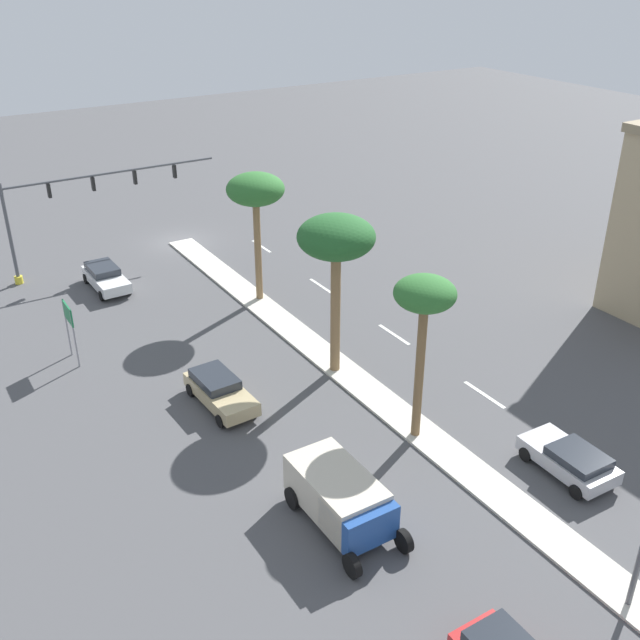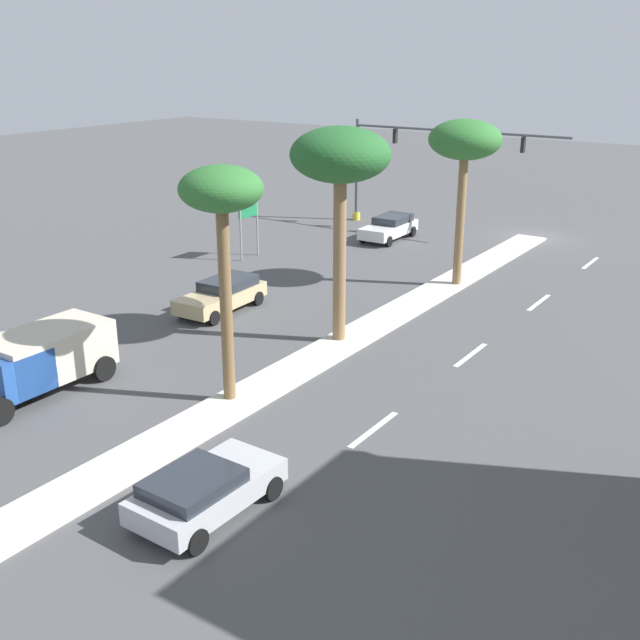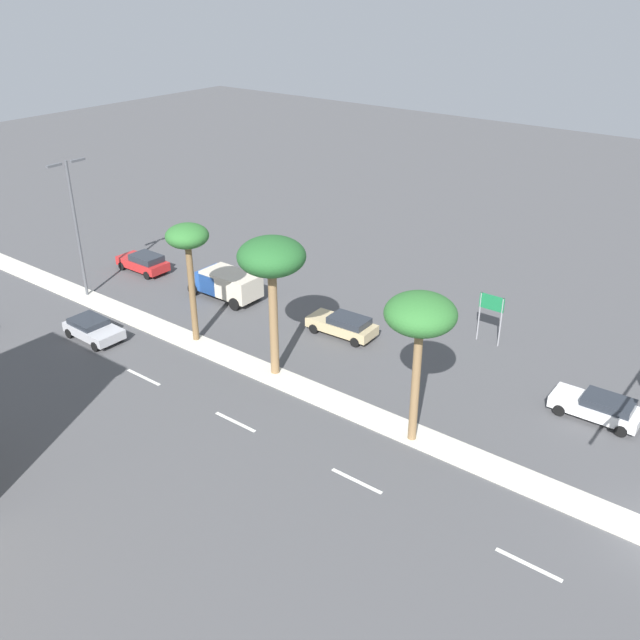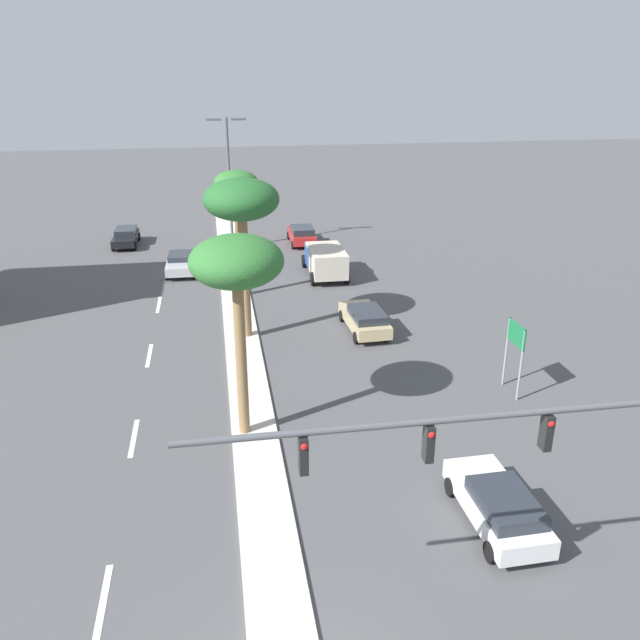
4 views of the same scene
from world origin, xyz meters
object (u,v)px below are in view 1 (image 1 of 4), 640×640
at_px(palm_tree_far, 336,241).
at_px(palm_tree_front, 424,301).
at_px(directional_road_sign, 69,320).
at_px(sedan_white_left, 105,277).
at_px(sedan_tan_inboard, 220,390).
at_px(traffic_signal_gantry, 68,208).
at_px(palm_tree_rear, 255,192).
at_px(sedan_silver_leading, 570,459).
at_px(box_truck, 343,499).

bearing_deg(palm_tree_far, palm_tree_front, 89.82).
relative_size(directional_road_sign, sedan_white_left, 0.72).
bearing_deg(sedan_tan_inboard, traffic_signal_gantry, -86.12).
height_order(palm_tree_far, palm_tree_front, palm_tree_far).
xyz_separation_m(palm_tree_rear, sedan_silver_leading, (-3.10, 21.86, -6.22)).
distance_m(directional_road_sign, box_truck, 18.68).
relative_size(palm_tree_far, box_truck, 1.56).
relative_size(traffic_signal_gantry, box_truck, 2.70).
bearing_deg(palm_tree_front, box_truck, 27.00).
distance_m(sedan_silver_leading, sedan_tan_inboard, 16.09).
relative_size(palm_tree_front, sedan_white_left, 1.68).
distance_m(traffic_signal_gantry, palm_tree_rear, 13.67).
distance_m(palm_tree_front, sedan_silver_leading, 8.98).
height_order(directional_road_sign, sedan_white_left, directional_road_sign).
distance_m(traffic_signal_gantry, sedan_white_left, 5.32).
bearing_deg(palm_tree_rear, sedan_tan_inboard, 53.06).
distance_m(palm_tree_rear, sedan_tan_inboard, 13.28).
bearing_deg(traffic_signal_gantry, sedan_tan_inboard, 93.88).
distance_m(palm_tree_rear, palm_tree_far, 9.74).
relative_size(sedan_silver_leading, sedan_tan_inboard, 0.88).
height_order(traffic_signal_gantry, palm_tree_far, palm_tree_far).
distance_m(palm_tree_far, sedan_tan_inboard, 9.06).
bearing_deg(palm_tree_far, box_truck, 58.61).
bearing_deg(sedan_silver_leading, directional_road_sign, -53.61).
xyz_separation_m(directional_road_sign, sedan_silver_leading, (-14.97, 20.32, -1.71)).
relative_size(traffic_signal_gantry, sedan_silver_leading, 3.53).
height_order(sedan_white_left, sedan_tan_inboard, sedan_white_left).
relative_size(directional_road_sign, palm_tree_rear, 0.42).
bearing_deg(palm_tree_front, sedan_white_left, -73.52).
relative_size(directional_road_sign, palm_tree_front, 0.43).
xyz_separation_m(traffic_signal_gantry, box_truck, (-1.79, 29.93, -3.27)).
distance_m(palm_tree_front, sedan_tan_inboard, 11.20).
height_order(directional_road_sign, box_truck, directional_road_sign).
distance_m(palm_tree_far, sedan_silver_leading, 14.28).
height_order(palm_tree_front, sedan_silver_leading, palm_tree_front).
bearing_deg(sedan_silver_leading, sedan_white_left, -69.54).
bearing_deg(directional_road_sign, palm_tree_far, 143.83).
xyz_separation_m(palm_tree_rear, sedan_tan_inboard, (7.07, 9.40, -6.17)).
distance_m(sedan_white_left, sedan_tan_inboard, 16.19).
bearing_deg(directional_road_sign, box_truck, 106.33).
relative_size(traffic_signal_gantry, sedan_white_left, 3.15).
relative_size(palm_tree_rear, sedan_silver_leading, 1.94).
bearing_deg(palm_tree_far, directional_road_sign, -36.17).
relative_size(sedan_silver_leading, sedan_white_left, 0.89).
bearing_deg(directional_road_sign, sedan_silver_leading, 126.39).
bearing_deg(palm_tree_rear, sedan_white_left, -41.82).
bearing_deg(palm_tree_far, sedan_white_left, -67.34).
height_order(palm_tree_front, box_truck, palm_tree_front).
relative_size(palm_tree_rear, sedan_tan_inboard, 1.71).
height_order(directional_road_sign, palm_tree_rear, palm_tree_rear).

